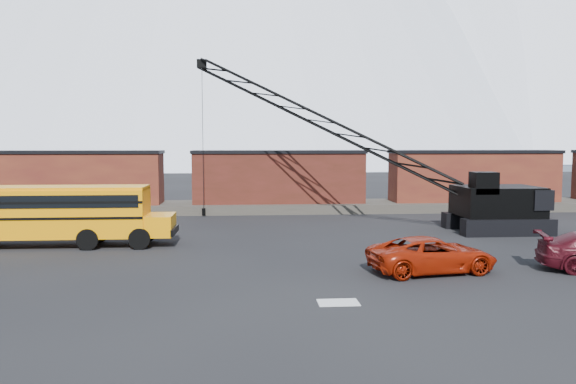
# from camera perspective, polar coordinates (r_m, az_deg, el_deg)

# --- Properties ---
(ground) EXTENTS (160.00, 160.00, 0.00)m
(ground) POSITION_cam_1_polar(r_m,az_deg,el_deg) (23.39, 2.28, -8.48)
(ground) COLOR black
(ground) RESTS_ON ground
(gravel_berm) EXTENTS (120.00, 5.00, 0.70)m
(gravel_berm) POSITION_cam_1_polar(r_m,az_deg,el_deg) (44.96, -0.94, -1.51)
(gravel_berm) COLOR #4D473F
(gravel_berm) RESTS_ON ground
(boxcar_west_near) EXTENTS (13.70, 3.10, 4.17)m
(boxcar_west_near) POSITION_cam_1_polar(r_m,az_deg,el_deg) (46.63, -20.98, 1.37)
(boxcar_west_near) COLOR #4C1915
(boxcar_west_near) RESTS_ON gravel_berm
(boxcar_mid) EXTENTS (13.70, 3.10, 4.17)m
(boxcar_mid) POSITION_cam_1_polar(r_m,az_deg,el_deg) (44.75, -0.94, 1.56)
(boxcar_mid) COLOR #531D17
(boxcar_mid) RESTS_ON gravel_berm
(boxcar_east_near) EXTENTS (13.70, 3.10, 4.17)m
(boxcar_east_near) POSITION_cam_1_polar(r_m,az_deg,el_deg) (48.40, 18.33, 1.56)
(boxcar_east_near) COLOR #4C1915
(boxcar_east_near) RESTS_ON gravel_berm
(snow_patch) EXTENTS (1.40, 0.90, 0.02)m
(snow_patch) POSITION_cam_1_polar(r_m,az_deg,el_deg) (19.62, 5.12, -11.12)
(snow_patch) COLOR silver
(snow_patch) RESTS_ON ground
(school_bus) EXTENTS (11.65, 2.65, 3.19)m
(school_bus) POSITION_cam_1_polar(r_m,az_deg,el_deg) (31.89, -22.41, -1.96)
(school_bus) COLOR orange
(school_bus) RESTS_ON ground
(red_pickup) EXTENTS (5.75, 3.36, 1.50)m
(red_pickup) POSITION_cam_1_polar(r_m,az_deg,el_deg) (24.59, 14.44, -6.18)
(red_pickup) COLOR #971B07
(red_pickup) RESTS_ON ground
(crawler_crane) EXTENTS (21.81, 11.19, 11.72)m
(crawler_crane) POSITION_cam_1_polar(r_m,az_deg,el_deg) (37.95, 3.84, 6.94)
(crawler_crane) COLOR black
(crawler_crane) RESTS_ON ground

